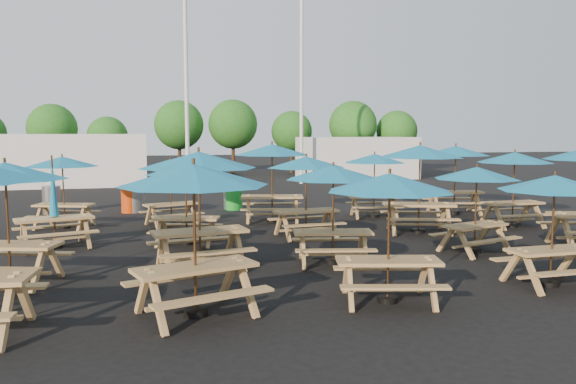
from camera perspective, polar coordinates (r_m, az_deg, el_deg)
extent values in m
plane|color=black|center=(15.40, 1.39, -4.64)|extent=(120.00, 120.00, 0.00)
cube|color=#A27C48|center=(11.78, -26.49, -4.86)|extent=(1.95, 1.22, 0.06)
cube|color=#A27C48|center=(12.41, -24.91, -5.65)|extent=(1.82, 0.78, 0.04)
cylinder|color=black|center=(11.93, -26.33, -8.16)|extent=(0.36, 0.36, 0.10)
cylinder|color=brown|center=(11.72, -26.58, -2.87)|extent=(0.04, 0.04, 2.33)
cone|color=#14709D|center=(11.62, -26.81, 1.93)|extent=(2.82, 2.82, 0.32)
cube|color=#A27C48|center=(15.03, -22.65, -2.50)|extent=(1.93, 1.18, 0.06)
cube|color=#A27C48|center=(14.42, -22.22, -3.99)|extent=(1.80, 0.75, 0.04)
cube|color=#A27C48|center=(15.72, -22.96, -3.23)|extent=(1.80, 0.75, 0.04)
cylinder|color=black|center=(15.14, -22.55, -5.09)|extent=(0.36, 0.36, 0.10)
cylinder|color=brown|center=(14.97, -22.71, -0.94)|extent=(0.04, 0.04, 2.31)
cone|color=#14709D|center=(14.93, -22.78, 0.59)|extent=(0.22, 0.22, 1.50)
cube|color=#A27C48|center=(18.11, -21.80, -1.23)|extent=(1.82, 1.16, 0.06)
cube|color=#A27C48|center=(17.59, -22.63, -2.37)|extent=(1.69, 0.75, 0.04)
cube|color=#A27C48|center=(18.70, -20.95, -1.83)|extent=(1.69, 0.75, 0.04)
cylinder|color=black|center=(18.20, -21.72, -3.27)|extent=(0.34, 0.34, 0.09)
cylinder|color=brown|center=(18.07, -21.85, -0.01)|extent=(0.04, 0.04, 2.17)
cone|color=#14709D|center=(18.00, -21.96, 2.89)|extent=(2.66, 2.66, 0.30)
cube|color=#A27C48|center=(8.88, -9.40, -7.56)|extent=(2.01, 1.27, 0.06)
cube|color=#A27C48|center=(8.35, -7.50, -10.56)|extent=(1.87, 0.82, 0.04)
cube|color=#A27C48|center=(9.57, -10.99, -8.46)|extent=(1.87, 0.82, 0.04)
cylinder|color=black|center=(9.07, -9.32, -11.98)|extent=(0.38, 0.38, 0.10)
cylinder|color=brown|center=(8.79, -9.45, -4.85)|extent=(0.05, 0.05, 2.40)
cone|color=#14709D|center=(8.66, -9.56, 1.73)|extent=(2.92, 2.92, 0.33)
cube|color=#A27C48|center=(11.86, -8.95, -3.98)|extent=(2.04, 1.03, 0.06)
cube|color=#A27C48|center=(11.24, -8.04, -6.15)|extent=(1.97, 0.55, 0.04)
cube|color=#A27C48|center=(12.60, -9.71, -4.86)|extent=(1.97, 0.55, 0.04)
cylinder|color=black|center=(12.01, -8.89, -7.49)|extent=(0.39, 0.39, 0.11)
cylinder|color=brown|center=(11.80, -8.98, -1.86)|extent=(0.05, 0.05, 2.49)
cone|color=#14709D|center=(11.70, -9.07, 3.24)|extent=(2.74, 2.74, 0.35)
cube|color=#A27C48|center=(14.57, -10.28, -2.64)|extent=(1.76, 1.09, 0.05)
cube|color=#A27C48|center=(14.03, -10.81, -4.08)|extent=(1.64, 0.70, 0.04)
cube|color=#A27C48|center=(15.20, -9.75, -3.29)|extent=(1.64, 0.70, 0.04)
cylinder|color=black|center=(14.68, -10.23, -5.08)|extent=(0.33, 0.33, 0.09)
cylinder|color=brown|center=(14.52, -10.30, -1.18)|extent=(0.04, 0.04, 2.11)
cone|color=#14709D|center=(14.44, -10.37, 2.32)|extent=(2.55, 2.55, 0.29)
cube|color=#A27C48|center=(17.66, -11.78, -1.22)|extent=(1.73, 1.10, 0.05)
cube|color=#A27C48|center=(17.15, -11.06, -2.29)|extent=(1.60, 0.72, 0.04)
cube|color=#A27C48|center=(18.25, -12.43, -1.83)|extent=(1.60, 0.72, 0.04)
cylinder|color=black|center=(17.75, -11.74, -3.20)|extent=(0.32, 0.32, 0.09)
cylinder|color=brown|center=(17.62, -11.81, -0.03)|extent=(0.04, 0.04, 2.06)
cone|color=#14709D|center=(17.55, -11.87, 2.79)|extent=(2.52, 2.52, 0.29)
cube|color=#A27C48|center=(9.62, 10.14, -6.90)|extent=(1.84, 1.07, 0.06)
cube|color=#A27C48|center=(9.09, 10.83, -9.48)|extent=(1.73, 0.65, 0.04)
cube|color=#A27C48|center=(10.29, 9.48, -7.63)|extent=(1.73, 0.65, 0.04)
cylinder|color=black|center=(9.79, 10.07, -10.67)|extent=(0.34, 0.34, 0.10)
cylinder|color=brown|center=(9.54, 10.19, -4.59)|extent=(0.04, 0.04, 2.20)
cone|color=#14709D|center=(9.42, 10.29, 0.97)|extent=(2.59, 2.59, 0.31)
cube|color=#A27C48|center=(12.26, 4.58, -4.09)|extent=(1.80, 1.01, 0.06)
cube|color=#A27C48|center=(11.71, 4.92, -5.94)|extent=(1.71, 0.59, 0.04)
cube|color=#A27C48|center=(12.92, 4.25, -4.80)|extent=(1.71, 0.59, 0.04)
cylinder|color=black|center=(12.39, 4.55, -7.05)|extent=(0.34, 0.34, 0.09)
cylinder|color=brown|center=(12.20, 4.59, -2.30)|extent=(0.04, 0.04, 2.17)
cone|color=#14709D|center=(12.10, 4.63, 2.00)|extent=(2.50, 2.50, 0.30)
cube|color=#A27C48|center=(15.37, 1.84, -1.94)|extent=(1.80, 0.83, 0.06)
cube|color=#A27C48|center=(14.83, 2.74, -3.34)|extent=(1.76, 0.40, 0.04)
cube|color=#A27C48|center=(16.01, 1.00, -2.64)|extent=(1.76, 0.40, 0.04)
cylinder|color=black|center=(15.48, 1.83, -4.40)|extent=(0.35, 0.35, 0.10)
cylinder|color=brown|center=(15.32, 1.84, -0.47)|extent=(0.04, 0.04, 2.23)
cone|color=#14709D|center=(15.25, 1.86, 3.05)|extent=(2.35, 2.35, 0.31)
cube|color=#A27C48|center=(18.06, -1.62, -0.47)|extent=(2.09, 1.17, 0.07)
cube|color=#A27C48|center=(17.39, -1.61, -1.78)|extent=(1.98, 0.69, 0.04)
cube|color=#A27C48|center=(18.82, -1.64, -1.18)|extent=(1.98, 0.69, 0.04)
cylinder|color=black|center=(18.16, -1.62, -2.84)|extent=(0.39, 0.39, 0.11)
cylinder|color=brown|center=(18.02, -1.63, 0.95)|extent=(0.05, 0.05, 2.51)
cone|color=#14709D|center=(17.96, -1.64, 4.32)|extent=(2.90, 2.90, 0.35)
cube|color=#A27C48|center=(11.56, 25.20, -5.38)|extent=(1.65, 0.67, 0.05)
cube|color=#A27C48|center=(11.18, 27.17, -7.23)|extent=(1.64, 0.26, 0.04)
cube|color=#A27C48|center=(12.06, 23.27, -6.13)|extent=(1.64, 0.26, 0.04)
cylinder|color=black|center=(11.69, 25.06, -8.41)|extent=(0.33, 0.33, 0.09)
cylinder|color=brown|center=(11.49, 25.28, -3.56)|extent=(0.04, 0.04, 2.09)
cone|color=#14709D|center=(11.39, 25.48, 0.83)|extent=(2.08, 2.08, 0.29)
cube|color=#A27C48|center=(14.05, 18.47, -3.22)|extent=(1.73, 1.04, 0.05)
cube|color=#A27C48|center=(13.72, 20.29, -4.61)|extent=(1.62, 0.65, 0.04)
cube|color=#A27C48|center=(14.49, 16.68, -3.94)|extent=(1.62, 0.65, 0.04)
cylinder|color=black|center=(14.16, 18.39, -5.70)|extent=(0.32, 0.32, 0.09)
cylinder|color=brown|center=(14.00, 18.52, -1.73)|extent=(0.04, 0.04, 2.07)
cone|color=#14709D|center=(13.92, 18.64, 1.84)|extent=(2.47, 2.47, 0.29)
cube|color=#A27C48|center=(16.44, 13.15, -1.25)|extent=(2.12, 1.31, 0.07)
cube|color=#A27C48|center=(15.78, 13.61, -2.73)|extent=(1.97, 0.84, 0.04)
cube|color=#A27C48|center=(17.19, 12.68, -2.00)|extent=(1.97, 0.84, 0.04)
cylinder|color=black|center=(16.55, 13.09, -3.86)|extent=(0.40, 0.40, 0.11)
cylinder|color=brown|center=(16.39, 13.19, 0.32)|extent=(0.05, 0.05, 2.53)
cone|color=#14709D|center=(16.32, 13.28, 4.05)|extent=(3.06, 3.06, 0.35)
cube|color=#A27C48|center=(19.20, 8.73, -0.49)|extent=(1.79, 0.96, 0.06)
cube|color=#A27C48|center=(18.63, 9.13, -1.54)|extent=(1.71, 0.54, 0.04)
cube|color=#A27C48|center=(19.84, 8.33, -1.07)|extent=(1.71, 0.54, 0.04)
cylinder|color=black|center=(19.29, 8.70, -2.41)|extent=(0.34, 0.34, 0.09)
cylinder|color=brown|center=(19.16, 8.75, 0.67)|extent=(0.04, 0.04, 2.17)
cone|color=#14709D|center=(19.10, 8.79, 3.40)|extent=(2.46, 2.46, 0.30)
cube|color=#A27C48|center=(16.56, 27.25, -2.80)|extent=(2.02, 0.75, 0.04)
cube|color=#A27C48|center=(18.32, 21.88, -1.03)|extent=(1.81, 0.74, 0.06)
cube|color=#A27C48|center=(17.85, 23.13, -2.20)|extent=(1.80, 0.29, 0.04)
cube|color=#A27C48|center=(18.88, 20.63, -1.67)|extent=(1.80, 0.29, 0.04)
cylinder|color=black|center=(18.42, 21.80, -3.16)|extent=(0.36, 0.36, 0.10)
cylinder|color=brown|center=(18.28, 21.93, 0.24)|extent=(0.04, 0.04, 2.29)
cone|color=#14709D|center=(18.22, 22.05, 3.27)|extent=(2.27, 2.27, 0.32)
cube|color=#A27C48|center=(20.60, 16.55, 0.00)|extent=(2.01, 1.11, 0.06)
cube|color=#A27C48|center=(19.98, 17.18, -1.08)|extent=(1.91, 0.65, 0.04)
cube|color=#A27C48|center=(21.28, 15.91, -0.62)|extent=(1.91, 0.65, 0.04)
cylinder|color=black|center=(20.68, 16.49, -2.01)|extent=(0.38, 0.38, 0.11)
cylinder|color=brown|center=(20.56, 16.59, 1.20)|extent=(0.05, 0.05, 2.43)
cone|color=#14709D|center=(20.50, 16.67, 4.05)|extent=(2.78, 2.78, 0.34)
cylinder|color=gray|center=(21.46, -22.88, -0.75)|extent=(0.62, 0.62, 1.00)
cylinder|color=#CC3C0C|center=(20.92, -15.76, -0.67)|extent=(0.62, 0.62, 1.00)
cylinder|color=gray|center=(20.91, -15.23, -0.66)|extent=(0.62, 0.62, 1.00)
cylinder|color=green|center=(20.99, -5.54, -0.45)|extent=(0.62, 0.62, 1.00)
cylinder|color=gray|center=(21.23, -5.73, -0.38)|extent=(0.62, 0.62, 1.00)
cylinder|color=silver|center=(28.82, -10.32, 12.18)|extent=(0.20, 0.20, 12.00)
cylinder|color=silver|center=(31.92, 1.38, 11.66)|extent=(0.20, 0.20, 12.00)
cube|color=silver|center=(32.83, -21.19, 3.07)|extent=(8.00, 4.00, 2.80)
cube|color=silver|center=(36.07, 6.97, 3.49)|extent=(7.00, 4.00, 2.60)
cylinder|color=#382314|center=(38.92, -22.71, 2.91)|extent=(0.24, 0.24, 2.14)
sphere|color=#1E5919|center=(38.88, -22.84, 5.99)|extent=(3.11, 3.11, 3.11)
cylinder|color=#382314|center=(38.34, -17.78, 2.78)|extent=(0.24, 0.24, 1.78)
sphere|color=#1E5919|center=(38.29, -17.87, 5.39)|extent=(2.59, 2.59, 2.59)
cylinder|color=#382314|center=(39.39, -10.95, 3.42)|extent=(0.24, 0.24, 2.31)
sphere|color=#1E5919|center=(39.36, -11.02, 6.71)|extent=(3.36, 3.36, 3.36)
cylinder|color=#382314|center=(39.32, -5.58, 3.52)|extent=(0.24, 0.24, 2.35)
sphere|color=#1E5919|center=(39.29, -5.62, 6.87)|extent=(3.41, 3.41, 3.41)
cylinder|color=#382314|center=(40.63, 0.38, 3.40)|extent=(0.24, 0.24, 2.02)
sphere|color=#1E5919|center=(40.58, 0.38, 6.18)|extent=(2.94, 2.94, 2.94)
cylinder|color=#382314|center=(40.16, 6.58, 3.55)|extent=(0.24, 0.24, 2.32)
sphere|color=#1E5919|center=(40.12, 6.62, 6.79)|extent=(3.38, 3.38, 3.38)
cylinder|color=#382314|center=(41.52, 10.95, 3.35)|extent=(0.24, 0.24, 2.03)
sphere|color=#1E5919|center=(41.48, 11.00, 6.09)|extent=(2.95, 2.95, 2.95)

